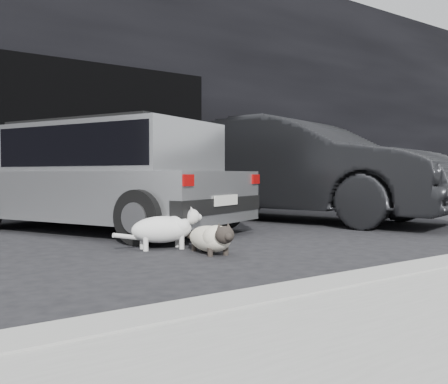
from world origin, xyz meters
TOP-DOWN VIEW (x-y plane):
  - ground at (0.00, 0.00)m, footprint 80.00×80.00m
  - building_facade at (1.00, 6.00)m, footprint 34.00×4.00m
  - garage_opening at (1.00, 3.99)m, footprint 4.00×0.10m
  - silver_hatchback at (-0.08, 1.27)m, footprint 2.83×3.79m
  - second_car at (2.75, 0.98)m, footprint 2.80×4.81m
  - cat_siamese at (-0.04, -0.90)m, footprint 0.37×0.84m
  - cat_white at (-0.22, -0.42)m, footprint 0.81×0.40m

SIDE VIEW (x-z plane):
  - ground at x=0.00m, z-range 0.00..0.00m
  - cat_siamese at x=-0.04m, z-range -0.01..0.28m
  - cat_white at x=-0.22m, z-range -0.01..0.38m
  - silver_hatchback at x=-0.08m, z-range 0.06..1.34m
  - second_car at x=2.75m, z-range 0.00..1.50m
  - garage_opening at x=1.00m, z-range 0.00..2.60m
  - building_facade at x=1.00m, z-range 0.00..5.00m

